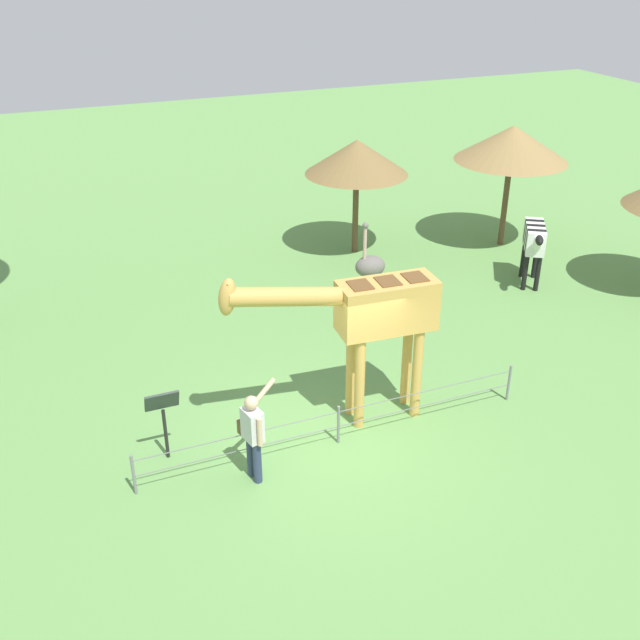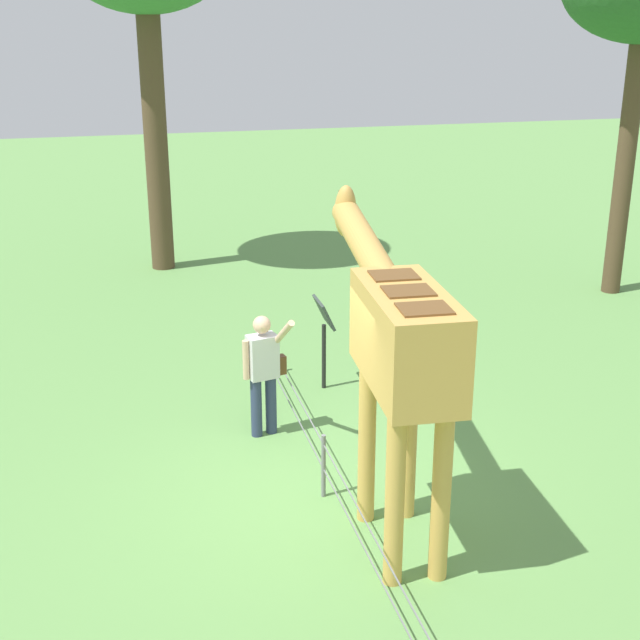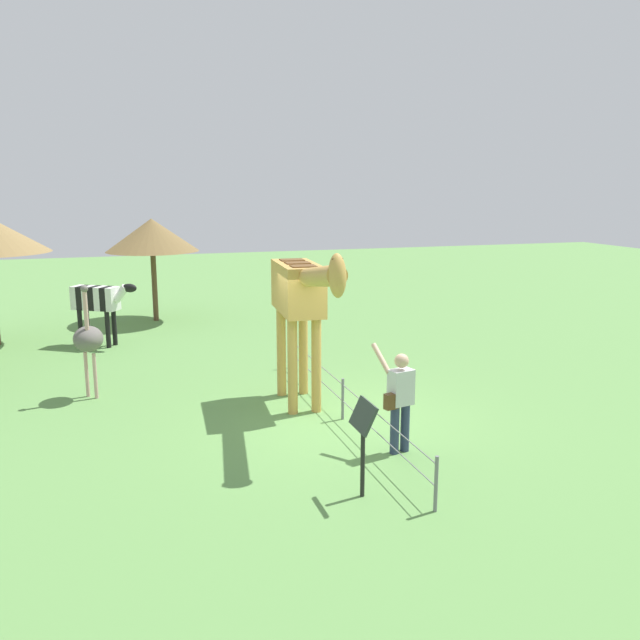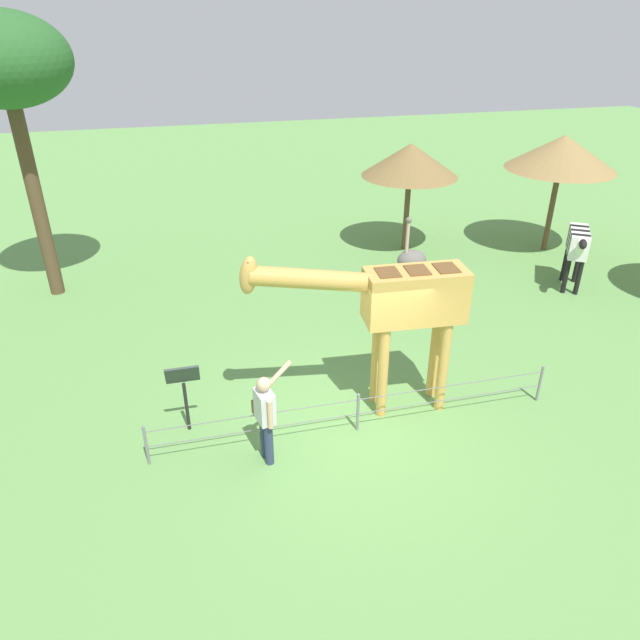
% 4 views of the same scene
% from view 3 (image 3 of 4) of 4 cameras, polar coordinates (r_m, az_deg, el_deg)
% --- Properties ---
extents(ground_plane, '(60.00, 60.00, 0.00)m').
position_cam_3_polar(ground_plane, '(11.60, 1.36, -8.79)').
color(ground_plane, '#60934C').
extents(giraffe, '(3.80, 0.81, 3.15)m').
position_cam_3_polar(giraffe, '(11.66, -1.65, 2.08)').
color(giraffe, gold).
rests_on(giraffe, ground_plane).
extents(visitor, '(0.68, 0.57, 1.67)m').
position_cam_3_polar(visitor, '(10.04, 7.04, -6.72)').
color(visitor, navy).
rests_on(visitor, ground_plane).
extents(zebra, '(1.23, 1.68, 1.66)m').
position_cam_3_polar(zebra, '(17.56, -18.97, 1.56)').
color(zebra, black).
rests_on(zebra, ground_plane).
extents(ostrich, '(0.70, 0.56, 2.25)m').
position_cam_3_polar(ostrich, '(13.23, -19.74, -1.59)').
color(ostrich, '#CC9E93').
rests_on(ostrich, ground_plane).
extents(shade_hut_aside, '(2.77, 2.77, 3.12)m').
position_cam_3_polar(shade_hut_aside, '(20.27, -14.59, 7.23)').
color(shade_hut_aside, brown).
rests_on(shade_hut_aside, ground_plane).
extents(info_sign, '(0.56, 0.21, 1.32)m').
position_cam_3_polar(info_sign, '(8.59, 3.82, -9.55)').
color(info_sign, black).
rests_on(info_sign, ground_plane).
extents(wire_fence, '(7.05, 0.05, 0.75)m').
position_cam_3_polar(wire_fence, '(11.50, 2.02, -6.83)').
color(wire_fence, slate).
rests_on(wire_fence, ground_plane).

